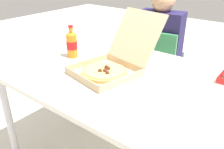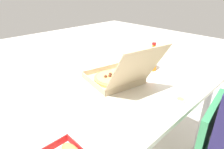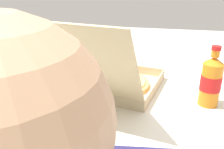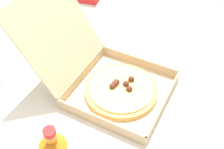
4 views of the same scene
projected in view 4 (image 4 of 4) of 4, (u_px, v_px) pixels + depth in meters
The scene contains 2 objects.
dining_table at pixel (109, 86), 1.15m from camera, with size 1.47×0.97×0.72m.
pizza_box_open at pixel (109, 79), 1.01m from camera, with size 0.43×0.57×0.33m.
Camera 4 is at (-0.75, -0.23, 1.49)m, focal length 44.50 mm.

